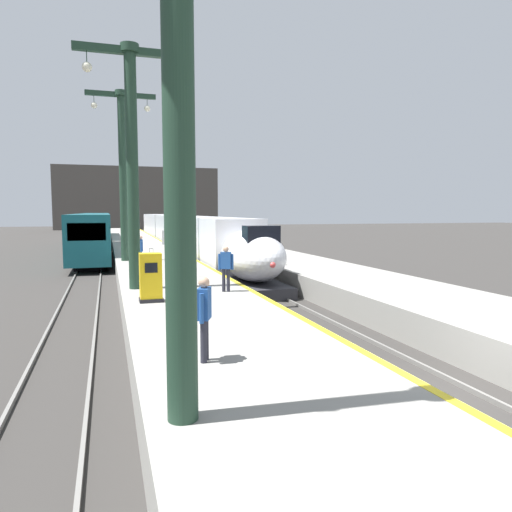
{
  "coord_description": "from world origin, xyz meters",
  "views": [
    {
      "loc": [
        -6.85,
        -8.3,
        4.01
      ],
      "look_at": [
        0.15,
        14.08,
        1.8
      ],
      "focal_mm": 33.29,
      "sensor_mm": 36.0,
      "label": 1
    }
  ],
  "objects_px": {
    "station_column_far": "(122,161)",
    "passenger_mid_platform": "(226,265)",
    "passenger_far_waiting": "(204,312)",
    "rolling_suitcase": "(151,261)",
    "highspeed_train_main": "(180,232)",
    "passenger_near_edge": "(141,249)",
    "regional_train_adjacent": "(94,231)",
    "ticket_machine_yellow": "(151,279)",
    "station_column_near": "(182,23)",
    "departure_info_board": "(172,244)",
    "station_column_mid": "(132,144)"
  },
  "relations": [
    {
      "from": "station_column_near",
      "to": "rolling_suitcase",
      "type": "xyz_separation_m",
      "value": [
        1.19,
        19.38,
        -5.14
      ]
    },
    {
      "from": "passenger_near_edge",
      "to": "station_column_far",
      "type": "bearing_deg",
      "value": 100.61
    },
    {
      "from": "departure_info_board",
      "to": "passenger_near_edge",
      "type": "bearing_deg",
      "value": 103.35
    },
    {
      "from": "station_column_far",
      "to": "passenger_mid_platform",
      "type": "bearing_deg",
      "value": -75.89
    },
    {
      "from": "station_column_near",
      "to": "rolling_suitcase",
      "type": "relative_size",
      "value": 9.01
    },
    {
      "from": "regional_train_adjacent",
      "to": "passenger_near_edge",
      "type": "height_order",
      "value": "regional_train_adjacent"
    },
    {
      "from": "station_column_far",
      "to": "ticket_machine_yellow",
      "type": "xyz_separation_m",
      "value": [
        0.35,
        -13.77,
        -5.22
      ]
    },
    {
      "from": "station_column_mid",
      "to": "station_column_near",
      "type": "bearing_deg",
      "value": -89.73
    },
    {
      "from": "rolling_suitcase",
      "to": "ticket_machine_yellow",
      "type": "relative_size",
      "value": 0.61
    },
    {
      "from": "regional_train_adjacent",
      "to": "station_column_near",
      "type": "xyz_separation_m",
      "value": [
        2.26,
        -42.77,
        4.36
      ]
    },
    {
      "from": "station_column_near",
      "to": "ticket_machine_yellow",
      "type": "height_order",
      "value": "station_column_near"
    },
    {
      "from": "regional_train_adjacent",
      "to": "passenger_mid_platform",
      "type": "height_order",
      "value": "regional_train_adjacent"
    },
    {
      "from": "highspeed_train_main",
      "to": "passenger_far_waiting",
      "type": "height_order",
      "value": "highspeed_train_main"
    },
    {
      "from": "passenger_mid_platform",
      "to": "rolling_suitcase",
      "type": "xyz_separation_m",
      "value": [
        -1.92,
        9.03,
        -0.69
      ]
    },
    {
      "from": "departure_info_board",
      "to": "ticket_machine_yellow",
      "type": "bearing_deg",
      "value": -104.58
    },
    {
      "from": "highspeed_train_main",
      "to": "passenger_near_edge",
      "type": "xyz_separation_m",
      "value": [
        -5.2,
        -21.07,
        0.08
      ]
    },
    {
      "from": "station_column_far",
      "to": "rolling_suitcase",
      "type": "xyz_separation_m",
      "value": [
        1.25,
        -3.58,
        -5.65
      ]
    },
    {
      "from": "passenger_far_waiting",
      "to": "rolling_suitcase",
      "type": "height_order",
      "value": "passenger_far_waiting"
    },
    {
      "from": "passenger_mid_platform",
      "to": "rolling_suitcase",
      "type": "bearing_deg",
      "value": 101.99
    },
    {
      "from": "station_column_far",
      "to": "passenger_far_waiting",
      "type": "relative_size",
      "value": 5.92
    },
    {
      "from": "passenger_far_waiting",
      "to": "rolling_suitcase",
      "type": "relative_size",
      "value": 1.72
    },
    {
      "from": "station_column_mid",
      "to": "passenger_mid_platform",
      "type": "relative_size",
      "value": 5.37
    },
    {
      "from": "station_column_near",
      "to": "station_column_far",
      "type": "distance_m",
      "value": 22.97
    },
    {
      "from": "ticket_machine_yellow",
      "to": "rolling_suitcase",
      "type": "bearing_deg",
      "value": 84.94
    },
    {
      "from": "regional_train_adjacent",
      "to": "ticket_machine_yellow",
      "type": "distance_m",
      "value": 33.67
    },
    {
      "from": "station_column_near",
      "to": "rolling_suitcase",
      "type": "distance_m",
      "value": 20.09
    },
    {
      "from": "passenger_near_edge",
      "to": "passenger_mid_platform",
      "type": "bearing_deg",
      "value": -74.46
    },
    {
      "from": "passenger_far_waiting",
      "to": "departure_info_board",
      "type": "relative_size",
      "value": 0.8
    },
    {
      "from": "highspeed_train_main",
      "to": "rolling_suitcase",
      "type": "bearing_deg",
      "value": -102.52
    },
    {
      "from": "station_column_mid",
      "to": "station_column_far",
      "type": "relative_size",
      "value": 0.91
    },
    {
      "from": "passenger_far_waiting",
      "to": "departure_info_board",
      "type": "height_order",
      "value": "departure_info_board"
    },
    {
      "from": "station_column_near",
      "to": "passenger_near_edge",
      "type": "distance_m",
      "value": 19.75
    },
    {
      "from": "station_column_near",
      "to": "station_column_far",
      "type": "xyz_separation_m",
      "value": [
        -0.06,
        22.97,
        0.52
      ]
    },
    {
      "from": "rolling_suitcase",
      "to": "station_column_far",
      "type": "bearing_deg",
      "value": 109.26
    },
    {
      "from": "station_column_mid",
      "to": "ticket_machine_yellow",
      "type": "height_order",
      "value": "station_column_mid"
    },
    {
      "from": "station_column_mid",
      "to": "passenger_mid_platform",
      "type": "distance_m",
      "value": 5.75
    },
    {
      "from": "highspeed_train_main",
      "to": "departure_info_board",
      "type": "height_order",
      "value": "highspeed_train_main"
    },
    {
      "from": "station_column_near",
      "to": "passenger_mid_platform",
      "type": "bearing_deg",
      "value": 73.26
    },
    {
      "from": "regional_train_adjacent",
      "to": "ticket_machine_yellow",
      "type": "height_order",
      "value": "regional_train_adjacent"
    },
    {
      "from": "regional_train_adjacent",
      "to": "rolling_suitcase",
      "type": "relative_size",
      "value": 37.27
    },
    {
      "from": "station_column_far",
      "to": "rolling_suitcase",
      "type": "distance_m",
      "value": 6.81
    },
    {
      "from": "regional_train_adjacent",
      "to": "rolling_suitcase",
      "type": "height_order",
      "value": "regional_train_adjacent"
    },
    {
      "from": "station_column_mid",
      "to": "passenger_mid_platform",
      "type": "bearing_deg",
      "value": -28.44
    },
    {
      "from": "passenger_near_edge",
      "to": "ticket_machine_yellow",
      "type": "distance_m",
      "value": 10.05
    },
    {
      "from": "highspeed_train_main",
      "to": "station_column_far",
      "type": "height_order",
      "value": "station_column_far"
    },
    {
      "from": "highspeed_train_main",
      "to": "regional_train_adjacent",
      "type": "height_order",
      "value": "regional_train_adjacent"
    },
    {
      "from": "departure_info_board",
      "to": "station_column_far",
      "type": "bearing_deg",
      "value": 102.12
    },
    {
      "from": "ticket_machine_yellow",
      "to": "passenger_mid_platform",
      "type": "bearing_deg",
      "value": 22.25
    },
    {
      "from": "station_column_near",
      "to": "station_column_mid",
      "type": "distance_m",
      "value": 12.07
    },
    {
      "from": "highspeed_train_main",
      "to": "passenger_mid_platform",
      "type": "relative_size",
      "value": 33.29
    }
  ]
}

